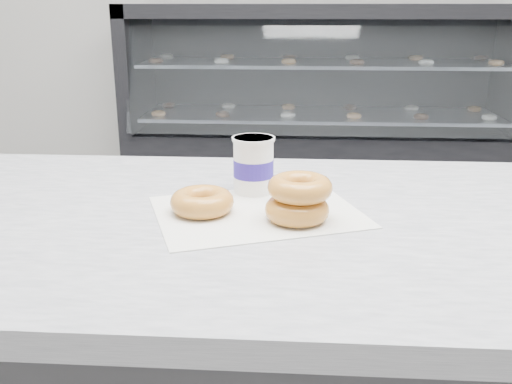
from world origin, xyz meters
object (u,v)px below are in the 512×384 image
display_case (319,128)px  donut_single (202,202)px  donut_stack (298,198)px  coffee_cup (253,165)px

display_case → donut_single: size_ratio=21.94×
display_case → donut_single: 2.77m
display_case → donut_stack: 2.78m
donut_stack → donut_single: bearing=171.1°
display_case → coffee_cup: bearing=-95.2°
coffee_cup → donut_single: bearing=-126.8°
donut_single → display_case: bearing=83.4°
coffee_cup → display_case: bearing=81.4°
donut_single → donut_stack: (0.16, -0.03, 0.02)m
display_case → donut_stack: display_case is taller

